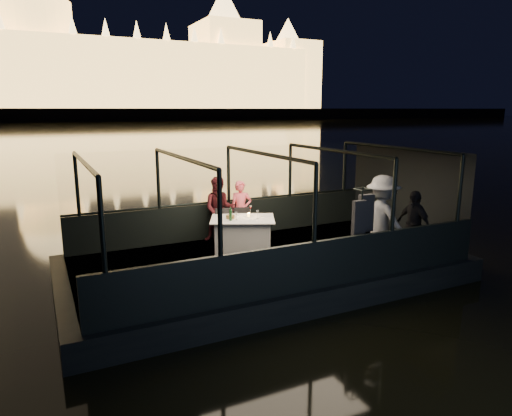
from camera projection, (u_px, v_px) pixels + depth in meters
name	position (u px, v px, depth m)	size (l,w,h in m)	color
river_water	(60.00, 131.00, 80.59)	(500.00, 500.00, 0.00)	black
boat_hull	(264.00, 279.00, 10.22)	(8.60, 4.40, 1.00)	black
boat_deck	(264.00, 258.00, 10.12)	(8.00, 4.00, 0.04)	black
gunwale_port	(229.00, 219.00, 11.78)	(8.00, 0.08, 0.90)	black
gunwale_starboard	(314.00, 266.00, 8.26)	(8.00, 0.08, 0.90)	black
cabin_glass_port	(229.00, 175.00, 11.54)	(8.00, 0.02, 1.40)	#99B2B2
cabin_glass_starboard	(315.00, 203.00, 8.02)	(8.00, 0.02, 1.40)	#99B2B2
cabin_roof_glass	(264.00, 154.00, 9.63)	(8.00, 4.00, 0.02)	#99B2B2
end_wall_fore	(65.00, 227.00, 8.17)	(0.02, 4.00, 2.30)	black
end_wall_aft	(404.00, 193.00, 11.57)	(0.02, 4.00, 2.30)	black
canopy_ribs	(264.00, 207.00, 9.87)	(8.00, 4.00, 2.30)	black
embankment	(43.00, 116.00, 194.74)	(400.00, 140.00, 6.00)	#423D33
parliament_building	(37.00, 35.00, 158.01)	(220.00, 32.00, 60.00)	#F2D18C
dining_table_central	(243.00, 234.00, 10.58)	(1.45, 1.05, 0.77)	white
chair_port_left	(227.00, 228.00, 10.87)	(0.41, 0.41, 0.88)	black
chair_port_right	(245.00, 225.00, 11.17)	(0.39, 0.39, 0.84)	black
coat_stand	(361.00, 231.00, 8.91)	(0.49, 0.39, 1.77)	black
person_woman_coral	(241.00, 210.00, 11.45)	(0.53, 0.36, 1.48)	#F65968
person_man_maroon	(220.00, 212.00, 11.24)	(0.78, 0.60, 1.61)	#3F1116
passenger_stripe	(382.00, 225.00, 9.58)	(1.23, 0.69, 1.90)	white
passenger_dark	(413.00, 221.00, 9.93)	(0.89, 0.38, 1.52)	black
wine_bottle	(231.00, 214.00, 10.26)	(0.07, 0.07, 0.31)	#163C1B
bread_basket	(230.00, 217.00, 10.47)	(0.20, 0.20, 0.08)	brown
amber_candle	(249.00, 215.00, 10.67)	(0.06, 0.06, 0.08)	#FFBA3F
plate_near	(266.00, 216.00, 10.70)	(0.24, 0.24, 0.01)	silver
plate_far	(234.00, 216.00, 10.70)	(0.23, 0.23, 0.01)	white
wine_glass_white	(236.00, 216.00, 10.32)	(0.06, 0.06, 0.18)	white
wine_glass_red	(251.00, 210.00, 10.94)	(0.07, 0.07, 0.20)	white
wine_glass_empty	(257.00, 215.00, 10.45)	(0.06, 0.06, 0.19)	silver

